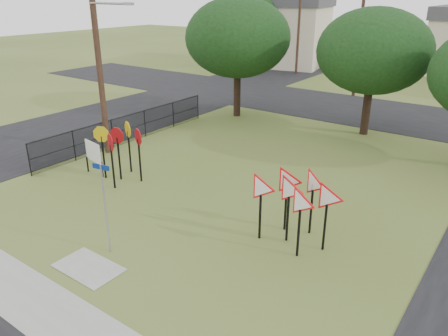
{
  "coord_description": "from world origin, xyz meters",
  "views": [
    {
      "loc": [
        9.48,
        -8.72,
        7.49
      ],
      "look_at": [
        0.96,
        3.0,
        1.6
      ],
      "focal_mm": 35.0,
      "sensor_mm": 36.0,
      "label": 1
    }
  ],
  "objects_px": {
    "yield_sign_cluster": "(296,193)",
    "info_board": "(93,153)",
    "street_name_sign": "(105,203)",
    "stop_sign_cluster": "(119,141)"
  },
  "relations": [
    {
      "from": "stop_sign_cluster",
      "to": "yield_sign_cluster",
      "type": "xyz_separation_m",
      "value": [
        8.21,
        -0.15,
        -0.03
      ]
    },
    {
      "from": "yield_sign_cluster",
      "to": "stop_sign_cluster",
      "type": "bearing_deg",
      "value": 178.94
    },
    {
      "from": "yield_sign_cluster",
      "to": "info_board",
      "type": "relative_size",
      "value": 1.99
    },
    {
      "from": "street_name_sign",
      "to": "stop_sign_cluster",
      "type": "relative_size",
      "value": 1.25
    },
    {
      "from": "info_board",
      "to": "stop_sign_cluster",
      "type": "bearing_deg",
      "value": 12.49
    },
    {
      "from": "stop_sign_cluster",
      "to": "yield_sign_cluster",
      "type": "distance_m",
      "value": 8.22
    },
    {
      "from": "street_name_sign",
      "to": "info_board",
      "type": "height_order",
      "value": "street_name_sign"
    },
    {
      "from": "street_name_sign",
      "to": "info_board",
      "type": "bearing_deg",
      "value": 145.17
    },
    {
      "from": "stop_sign_cluster",
      "to": "info_board",
      "type": "height_order",
      "value": "stop_sign_cluster"
    },
    {
      "from": "street_name_sign",
      "to": "info_board",
      "type": "relative_size",
      "value": 1.94
    }
  ]
}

